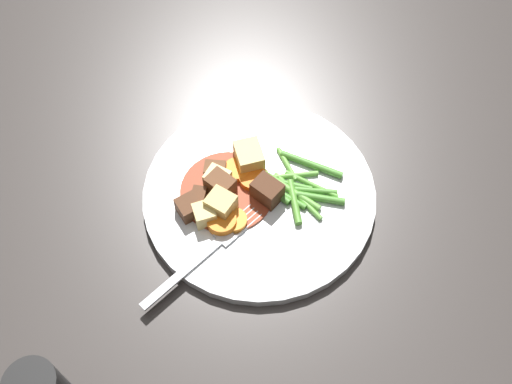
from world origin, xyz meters
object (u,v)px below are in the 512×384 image
at_px(dinner_plate, 256,195).
at_px(meat_chunk_3, 212,170).
at_px(potato_chunk_1, 246,157).
at_px(potato_chunk_0, 214,179).
at_px(carrot_slice_0, 234,170).
at_px(meat_chunk_1, 185,207).
at_px(meat_chunk_2, 217,188).
at_px(carrot_slice_3, 231,220).
at_px(carrot_slice_2, 250,179).
at_px(meat_chunk_4, 264,191).
at_px(carrot_slice_1, 218,222).
at_px(potato_chunk_2, 218,205).
at_px(potato_chunk_3, 201,214).
at_px(meat_chunk_0, 195,197).
at_px(fork, 202,253).

distance_m(dinner_plate, meat_chunk_3, 0.06).
bearing_deg(potato_chunk_1, potato_chunk_0, 39.57).
bearing_deg(carrot_slice_0, potato_chunk_1, -135.86).
height_order(meat_chunk_1, meat_chunk_2, meat_chunk_2).
xyz_separation_m(carrot_slice_3, potato_chunk_0, (0.02, -0.05, 0.01)).
xyz_separation_m(carrot_slice_3, meat_chunk_1, (0.05, -0.01, 0.01)).
height_order(carrot_slice_2, meat_chunk_4, meat_chunk_4).
bearing_deg(dinner_plate, meat_chunk_4, 142.79).
distance_m(potato_chunk_0, meat_chunk_1, 0.05).
bearing_deg(carrot_slice_1, meat_chunk_2, -86.02).
height_order(potato_chunk_1, potato_chunk_2, potato_chunk_2).
bearing_deg(carrot_slice_3, potato_chunk_0, -68.19).
bearing_deg(meat_chunk_1, potato_chunk_3, 153.44).
distance_m(dinner_plate, carrot_slice_3, 0.05).
bearing_deg(carrot_slice_1, potato_chunk_1, -109.28).
relative_size(meat_chunk_0, meat_chunk_1, 0.89).
distance_m(carrot_slice_2, potato_chunk_1, 0.03).
bearing_deg(fork, meat_chunk_1, -68.29).
bearing_deg(potato_chunk_3, meat_chunk_4, -157.02).
bearing_deg(meat_chunk_4, potato_chunk_3, 22.98).
bearing_deg(carrot_slice_1, potato_chunk_2, -86.19).
relative_size(dinner_plate, meat_chunk_0, 11.92).
xyz_separation_m(dinner_plate, fork, (0.06, 0.08, 0.01)).
relative_size(carrot_slice_3, potato_chunk_2, 1.02).
relative_size(potato_chunk_2, meat_chunk_3, 1.17).
height_order(potato_chunk_2, meat_chunk_3, potato_chunk_2).
relative_size(carrot_slice_1, fork, 0.26).
bearing_deg(potato_chunk_0, potato_chunk_2, 98.80).
bearing_deg(carrot_slice_0, meat_chunk_1, 45.68).
bearing_deg(carrot_slice_2, fork, 61.92).
distance_m(carrot_slice_1, meat_chunk_0, 0.04).
bearing_deg(meat_chunk_0, potato_chunk_1, -136.96).
relative_size(meat_chunk_1, meat_chunk_2, 0.84).
height_order(carrot_slice_2, meat_chunk_3, meat_chunk_3).
distance_m(carrot_slice_3, potato_chunk_3, 0.04).
distance_m(dinner_plate, carrot_slice_0, 0.04).
height_order(potato_chunk_2, meat_chunk_0, potato_chunk_2).
relative_size(meat_chunk_2, meat_chunk_3, 1.22).
height_order(carrot_slice_1, meat_chunk_2, meat_chunk_2).
bearing_deg(potato_chunk_2, meat_chunk_0, -27.32).
relative_size(carrot_slice_2, meat_chunk_3, 1.31).
distance_m(potato_chunk_1, meat_chunk_1, 0.10).
height_order(carrot_slice_0, meat_chunk_0, meat_chunk_0).
bearing_deg(carrot_slice_2, potato_chunk_1, -78.69).
bearing_deg(carrot_slice_0, potato_chunk_3, 61.26).
height_order(potato_chunk_3, meat_chunk_2, meat_chunk_2).
height_order(carrot_slice_2, meat_chunk_0, meat_chunk_0).
height_order(potato_chunk_3, fork, potato_chunk_3).
bearing_deg(meat_chunk_1, carrot_slice_0, -134.32).
height_order(carrot_slice_1, potato_chunk_3, potato_chunk_3).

